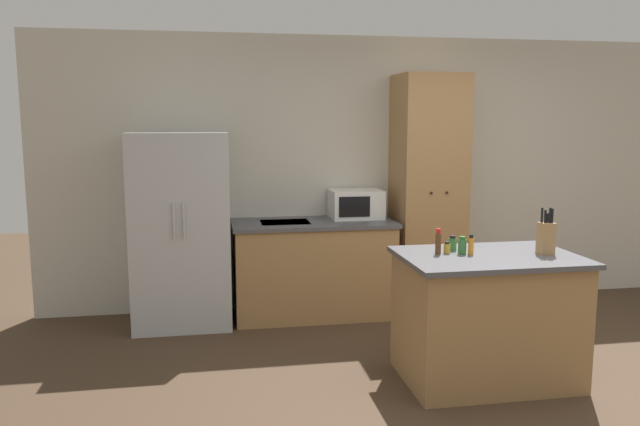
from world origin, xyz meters
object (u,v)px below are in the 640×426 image
at_px(spice_bottle_tall_dark, 471,245).
at_px(spice_bottle_pale_salt, 462,246).
at_px(pantry_cabinet, 428,194).
at_px(spice_bottle_amber_oil, 447,248).
at_px(spice_bottle_short_red, 438,242).
at_px(refrigerator, 181,229).
at_px(knife_block, 546,237).
at_px(microwave, 356,204).
at_px(spice_bottle_green_herb, 452,243).

xyz_separation_m(spice_bottle_tall_dark, spice_bottle_pale_salt, (-0.05, 0.02, -0.01)).
distance_m(pantry_cabinet, spice_bottle_amber_oil, 1.66).
xyz_separation_m(pantry_cabinet, spice_bottle_tall_dark, (-0.28, -1.66, -0.16)).
bearing_deg(spice_bottle_amber_oil, spice_bottle_short_red, -171.49).
relative_size(refrigerator, spice_bottle_tall_dark, 12.15).
bearing_deg(knife_block, spice_bottle_tall_dark, 171.34).
distance_m(refrigerator, spice_bottle_tall_dark, 2.57).
bearing_deg(spice_bottle_amber_oil, knife_block, -12.13).
height_order(microwave, knife_block, knife_block).
relative_size(pantry_cabinet, spice_bottle_short_red, 12.59).
xyz_separation_m(knife_block, spice_bottle_amber_oil, (-0.66, 0.14, -0.08)).
bearing_deg(microwave, spice_bottle_pale_salt, -78.72).
relative_size(refrigerator, spice_bottle_short_red, 9.63).
xyz_separation_m(spice_bottle_amber_oil, spice_bottle_pale_salt, (0.09, -0.04, 0.02)).
height_order(knife_block, spice_bottle_green_herb, knife_block).
bearing_deg(spice_bottle_pale_salt, knife_block, -10.30).
height_order(refrigerator, pantry_cabinet, pantry_cabinet).
relative_size(knife_block, spice_bottle_amber_oil, 3.90).
bearing_deg(spice_bottle_amber_oil, microwave, 98.41).
bearing_deg(microwave, spice_bottle_green_herb, -78.50).
bearing_deg(pantry_cabinet, spice_bottle_green_herb, -103.19).
bearing_deg(spice_bottle_green_herb, spice_bottle_amber_oil, -130.46).
height_order(knife_block, spice_bottle_tall_dark, knife_block).
bearing_deg(spice_bottle_green_herb, knife_block, -21.53).
xyz_separation_m(knife_block, spice_bottle_pale_salt, (-0.56, 0.10, -0.06)).
relative_size(spice_bottle_tall_dark, spice_bottle_amber_oil, 1.69).
xyz_separation_m(pantry_cabinet, spice_bottle_pale_salt, (-0.33, -1.64, -0.17)).
height_order(spice_bottle_tall_dark, spice_bottle_pale_salt, spice_bottle_tall_dark).
bearing_deg(spice_bottle_amber_oil, spice_bottle_green_herb, 49.54).
bearing_deg(knife_block, refrigerator, 146.44).
bearing_deg(spice_bottle_short_red, refrigerator, 139.34).
distance_m(spice_bottle_amber_oil, spice_bottle_pale_salt, 0.10).
xyz_separation_m(microwave, spice_bottle_short_red, (0.18, -1.69, -0.05)).
relative_size(spice_bottle_amber_oil, spice_bottle_green_herb, 0.78).
xyz_separation_m(refrigerator, microwave, (1.62, 0.15, 0.17)).
bearing_deg(pantry_cabinet, spice_bottle_pale_salt, -101.55).
relative_size(microwave, spice_bottle_tall_dark, 3.44).
distance_m(pantry_cabinet, spice_bottle_tall_dark, 1.69).
relative_size(pantry_cabinet, microwave, 4.61).
bearing_deg(spice_bottle_tall_dark, spice_bottle_short_red, 166.18).
distance_m(microwave, spice_bottle_pale_salt, 1.76).
xyz_separation_m(pantry_cabinet, spice_bottle_green_herb, (-0.35, -1.51, -0.17)).
distance_m(pantry_cabinet, microwave, 0.69).
xyz_separation_m(pantry_cabinet, spice_bottle_short_red, (-0.50, -1.61, -0.14)).
height_order(knife_block, spice_bottle_amber_oil, knife_block).
bearing_deg(spice_bottle_pale_salt, microwave, 101.28).
bearing_deg(spice_bottle_short_red, spice_bottle_pale_salt, -9.95).
relative_size(spice_bottle_tall_dark, spice_bottle_short_red, 0.79).
relative_size(spice_bottle_tall_dark, spice_bottle_green_herb, 1.31).
distance_m(pantry_cabinet, knife_block, 1.76).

